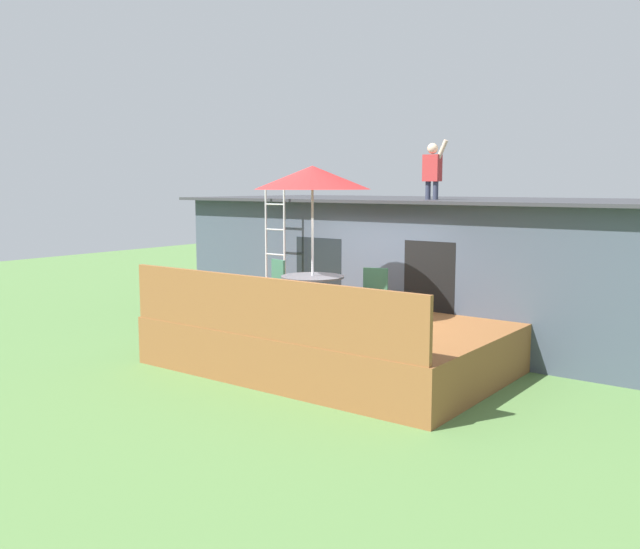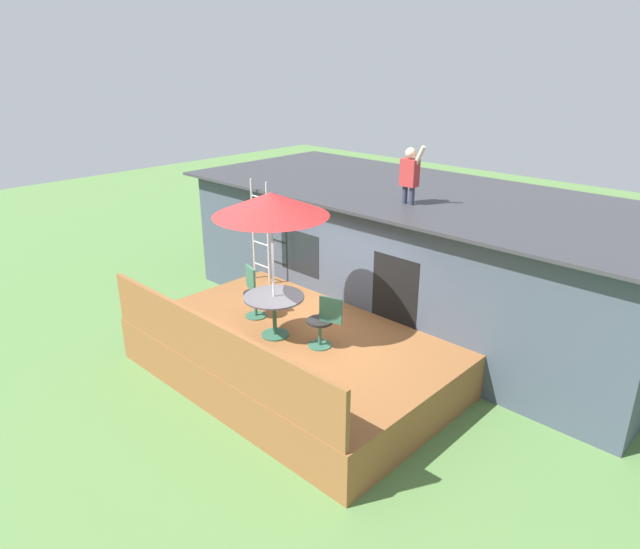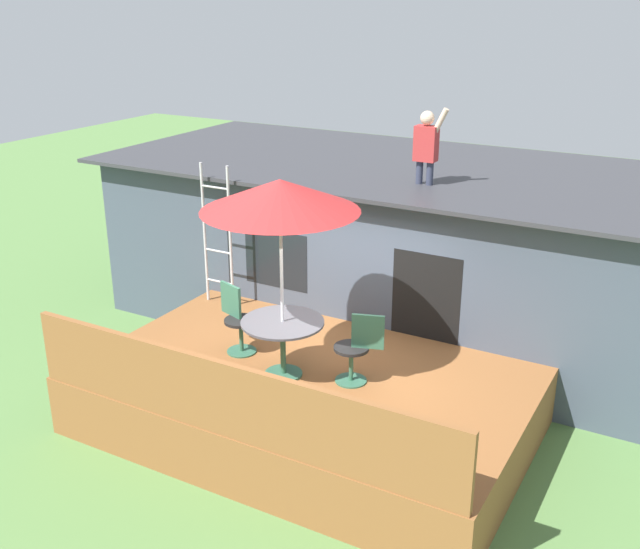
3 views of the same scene
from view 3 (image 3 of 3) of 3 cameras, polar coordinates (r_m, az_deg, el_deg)
The scene contains 10 objects.
ground_plane at distance 10.11m, azimuth -0.74°, elevation -11.26°, with size 40.00×40.00×0.00m, color #567F42.
house at distance 12.48m, azimuth 7.50°, elevation 1.98°, with size 10.50×4.50×2.76m.
deck at distance 9.91m, azimuth -0.75°, elevation -9.30°, with size 5.59×3.65×0.80m, color brown.
deck_railing at distance 8.20m, azimuth -7.07°, elevation -9.49°, with size 5.49×0.08×0.90m, color brown.
patio_table at distance 9.34m, azimuth -2.86°, elevation -4.47°, with size 1.04×1.04×0.74m.
patio_umbrella at distance 8.73m, azimuth -3.07°, elevation 6.05°, with size 1.90×1.90×2.54m.
step_ladder at distance 11.45m, azimuth -7.84°, elevation 2.96°, with size 0.52×0.04×2.20m.
person_figure at distance 10.85m, azimuth 8.15°, elevation 9.95°, with size 0.47×0.20×1.11m.
patio_chair_left at distance 10.08m, azimuth -6.33°, elevation -3.42°, with size 0.61×0.44×0.92m.
patio_chair_right at distance 9.23m, azimuth 2.86°, elevation -5.68°, with size 0.61×0.44×0.92m.
Camera 3 is at (4.30, -7.42, 5.35)m, focal length 41.95 mm.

